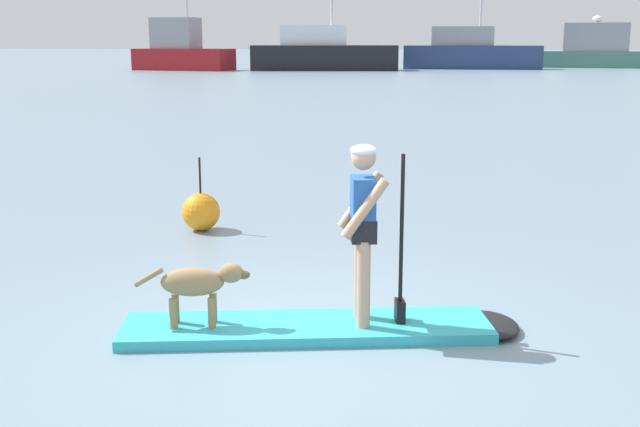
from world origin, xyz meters
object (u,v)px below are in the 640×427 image
(marker_buoy, at_px, (201,212))
(moored_boat_starboard, at_px, (181,51))
(moored_boat_outer, at_px, (322,53))
(moored_boat_center, at_px, (602,51))
(paddleboard, at_px, (332,328))
(moored_boat_far_port, at_px, (470,52))
(dog, at_px, (198,284))
(person_paddler, at_px, (364,222))

(marker_buoy, bearing_deg, moored_boat_starboard, 106.90)
(moored_boat_outer, relative_size, moored_boat_center, 0.97)
(moored_boat_starboard, bearing_deg, marker_buoy, -73.10)
(paddleboard, distance_m, marker_buoy, 4.38)
(moored_boat_far_port, bearing_deg, moored_boat_outer, -159.57)
(dog, xyz_separation_m, moored_boat_starboard, (-18.35, 60.83, 1.15))
(moored_boat_center, height_order, marker_buoy, moored_boat_center)
(dog, bearing_deg, moored_boat_starboard, 106.78)
(person_paddler, bearing_deg, dog, -169.79)
(paddleboard, distance_m, moored_boat_far_port, 66.69)
(moored_boat_far_port, bearing_deg, person_paddler, -94.09)
(person_paddler, bearing_deg, marker_buoy, 124.33)
(dog, bearing_deg, moored_boat_center, 75.48)
(person_paddler, xyz_separation_m, moored_boat_starboard, (-19.81, 60.57, 0.60))
(person_paddler, relative_size, moored_boat_far_port, 0.13)
(paddleboard, height_order, dog, dog)
(moored_boat_outer, xyz_separation_m, moored_boat_far_port, (12.63, 4.70, -0.01))
(person_paddler, relative_size, moored_boat_starboard, 0.13)
(paddleboard, distance_m, moored_boat_center, 73.20)
(paddleboard, height_order, moored_boat_outer, moored_boat_outer)
(moored_boat_outer, bearing_deg, moored_boat_center, 20.56)
(moored_boat_far_port, distance_m, moored_boat_center, 13.10)
(paddleboard, relative_size, person_paddler, 2.27)
(paddleboard, xyz_separation_m, person_paddler, (0.28, 0.05, 0.99))
(dog, relative_size, moored_boat_far_port, 0.09)
(moored_boat_starboard, bearing_deg, moored_boat_outer, 5.53)
(moored_boat_starboard, relative_size, marker_buoy, 11.72)
(moored_boat_starboard, bearing_deg, moored_boat_far_port, 13.42)
(person_paddler, relative_size, dog, 1.58)
(person_paddler, height_order, moored_boat_outer, moored_boat_outer)
(person_paddler, height_order, moored_boat_center, moored_boat_center)
(dog, relative_size, moored_boat_starboard, 0.09)
(paddleboard, xyz_separation_m, marker_buoy, (-2.24, 3.75, 0.22))
(marker_buoy, bearing_deg, moored_boat_outer, 95.27)
(moored_boat_starboard, height_order, moored_boat_far_port, moored_boat_starboard)
(paddleboard, distance_m, dog, 1.27)
(person_paddler, relative_size, moored_boat_outer, 0.13)
(moored_boat_center, relative_size, marker_buoy, 12.61)
(moored_boat_far_port, bearing_deg, marker_buoy, -96.62)
(person_paddler, xyz_separation_m, moored_boat_outer, (-7.88, 61.72, 0.41))
(marker_buoy, bearing_deg, dog, -74.93)
(moored_boat_starboard, bearing_deg, paddleboard, -72.15)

